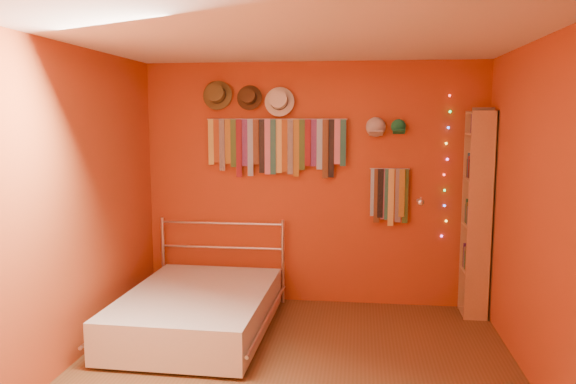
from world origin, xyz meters
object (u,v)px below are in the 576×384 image
at_px(tie_rack, 276,144).
at_px(bookshelf, 481,213).
at_px(reading_lamp, 420,202).
at_px(bed, 198,310).

xyz_separation_m(tie_rack, bookshelf, (2.03, -0.15, -0.65)).
distance_m(reading_lamp, bed, 2.36).
relative_size(tie_rack, bookshelf, 0.72).
relative_size(tie_rack, bed, 0.79).
bearing_deg(bed, tie_rack, 60.06).
xyz_separation_m(reading_lamp, bookshelf, (0.58, 0.01, -0.10)).
height_order(reading_lamp, bookshelf, bookshelf).
distance_m(tie_rack, reading_lamp, 1.55).
bearing_deg(bookshelf, bed, -162.81).
bearing_deg(tie_rack, bookshelf, -4.37).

